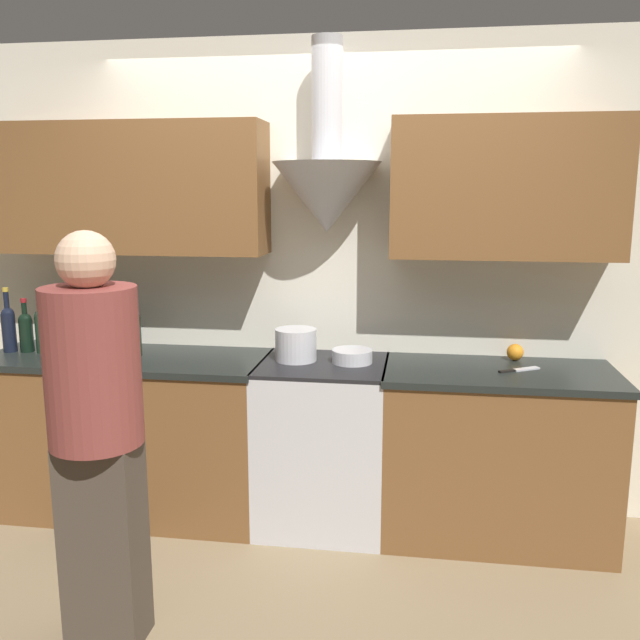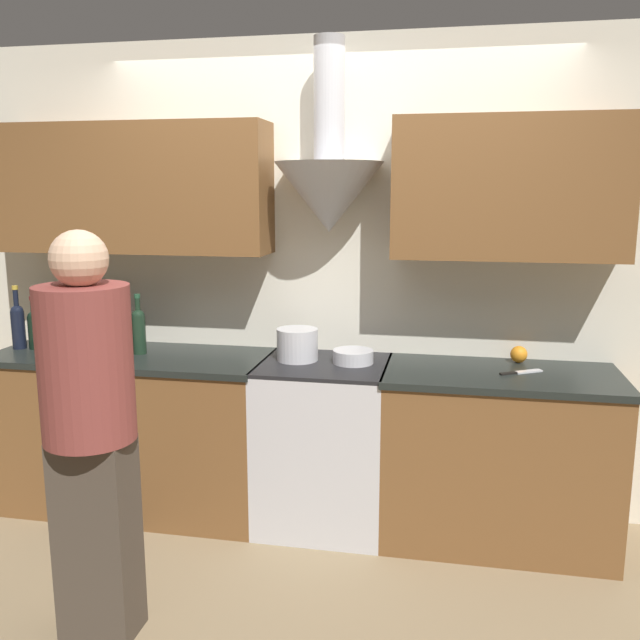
% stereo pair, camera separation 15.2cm
% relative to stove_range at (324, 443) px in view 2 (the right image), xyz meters
% --- Properties ---
extents(ground_plane, '(12.00, 12.00, 0.00)m').
position_rel_stove_range_xyz_m(ground_plane, '(0.00, -0.36, -0.45)').
color(ground_plane, '#847051').
extents(wall_back, '(8.40, 0.57, 2.60)m').
position_rel_stove_range_xyz_m(wall_back, '(-0.07, 0.26, 1.03)').
color(wall_back, silver).
rests_on(wall_back, ground_plane).
extents(counter_left, '(1.54, 0.62, 0.90)m').
position_rel_stove_range_xyz_m(counter_left, '(-1.10, -0.00, -0.00)').
color(counter_left, brown).
rests_on(counter_left, ground_plane).
extents(counter_right, '(1.17, 0.62, 0.90)m').
position_rel_stove_range_xyz_m(counter_right, '(0.91, -0.00, -0.00)').
color(counter_right, brown).
rests_on(counter_right, ground_plane).
extents(stove_range, '(0.67, 0.60, 0.90)m').
position_rel_stove_range_xyz_m(stove_range, '(0.00, 0.00, 0.00)').
color(stove_range, silver).
rests_on(stove_range, ground_plane).
extents(wine_bottle_0, '(0.08, 0.08, 0.36)m').
position_rel_stove_range_xyz_m(wine_bottle_0, '(-1.78, -0.00, 0.59)').
color(wine_bottle_0, black).
rests_on(wine_bottle_0, counter_left).
extents(wine_bottle_1, '(0.08, 0.08, 0.30)m').
position_rel_stove_range_xyz_m(wine_bottle_1, '(-1.68, 0.01, 0.57)').
color(wine_bottle_1, black).
rests_on(wine_bottle_1, counter_left).
extents(wine_bottle_2, '(0.07, 0.07, 0.33)m').
position_rel_stove_range_xyz_m(wine_bottle_2, '(-1.59, 0.01, 0.58)').
color(wine_bottle_2, black).
rests_on(wine_bottle_2, counter_left).
extents(wine_bottle_3, '(0.07, 0.07, 0.34)m').
position_rel_stove_range_xyz_m(wine_bottle_3, '(-1.49, -0.00, 0.58)').
color(wine_bottle_3, black).
rests_on(wine_bottle_3, counter_left).
extents(wine_bottle_4, '(0.08, 0.08, 0.35)m').
position_rel_stove_range_xyz_m(wine_bottle_4, '(-1.39, -0.00, 0.59)').
color(wine_bottle_4, black).
rests_on(wine_bottle_4, counter_left).
extents(wine_bottle_5, '(0.07, 0.07, 0.32)m').
position_rel_stove_range_xyz_m(wine_bottle_5, '(-1.30, 0.02, 0.57)').
color(wine_bottle_5, black).
rests_on(wine_bottle_5, counter_left).
extents(wine_bottle_6, '(0.08, 0.08, 0.35)m').
position_rel_stove_range_xyz_m(wine_bottle_6, '(-1.22, -0.01, 0.59)').
color(wine_bottle_6, black).
rests_on(wine_bottle_6, counter_left).
extents(wine_bottle_7, '(0.07, 0.07, 0.31)m').
position_rel_stove_range_xyz_m(wine_bottle_7, '(-1.13, -0.01, 0.57)').
color(wine_bottle_7, black).
rests_on(wine_bottle_7, counter_left).
extents(wine_bottle_8, '(0.08, 0.08, 0.33)m').
position_rel_stove_range_xyz_m(wine_bottle_8, '(-1.04, 0.01, 0.59)').
color(wine_bottle_8, black).
rests_on(wine_bottle_8, counter_left).
extents(stock_pot, '(0.22, 0.22, 0.17)m').
position_rel_stove_range_xyz_m(stock_pot, '(-0.15, 0.04, 0.53)').
color(stock_pot, silver).
rests_on(stock_pot, stove_range).
extents(mixing_bowl, '(0.21, 0.21, 0.07)m').
position_rel_stove_range_xyz_m(mixing_bowl, '(0.15, 0.03, 0.48)').
color(mixing_bowl, silver).
rests_on(mixing_bowl, stove_range).
extents(orange_fruit, '(0.09, 0.09, 0.09)m').
position_rel_stove_range_xyz_m(orange_fruit, '(1.01, 0.21, 0.49)').
color(orange_fruit, orange).
rests_on(orange_fruit, counter_right).
extents(chefs_knife, '(0.22, 0.15, 0.01)m').
position_rel_stove_range_xyz_m(chefs_knife, '(1.00, -0.00, 0.45)').
color(chefs_knife, silver).
rests_on(chefs_knife, counter_right).
extents(person_foreground_left, '(0.36, 0.36, 1.65)m').
position_rel_stove_range_xyz_m(person_foreground_left, '(-0.72, -1.10, 0.45)').
color(person_foreground_left, '#473D33').
rests_on(person_foreground_left, ground_plane).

